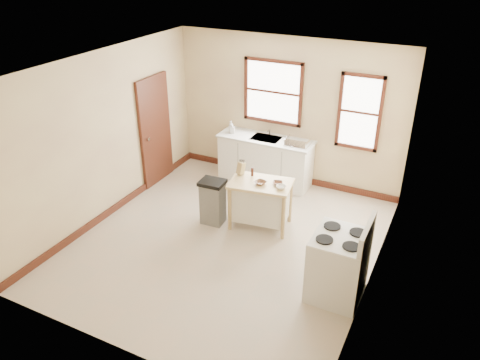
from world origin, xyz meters
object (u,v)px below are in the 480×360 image
object	(u,v)px
bowl_c	(281,187)
gas_stove	(339,258)
soap_bottle_a	(231,127)
trash_bin	(213,202)
bowl_b	(278,183)
pepper_grinder	(252,172)
kitchen_island	(260,204)
bowl_a	(260,183)
soap_bottle_b	(232,129)
knife_block	(241,169)
dish_rack	(298,142)

from	to	relation	value
bowl_c	gas_stove	bearing A→B (deg)	-40.13
soap_bottle_a	gas_stove	bearing A→B (deg)	-27.57
bowl_c	trash_bin	size ratio (longest dim) A/B	0.20
bowl_b	trash_bin	world-z (taller)	bowl_b
trash_bin	pepper_grinder	bearing A→B (deg)	34.71
kitchen_island	bowl_a	bearing A→B (deg)	-81.93
kitchen_island	trash_bin	distance (m)	0.80
bowl_b	soap_bottle_b	bearing A→B (deg)	137.61
kitchen_island	bowl_a	world-z (taller)	bowl_a
soap_bottle_a	kitchen_island	size ratio (longest dim) A/B	0.24
bowl_a	bowl_b	distance (m)	0.28
bowl_a	gas_stove	world-z (taller)	gas_stove
pepper_grinder	bowl_b	bearing A→B (deg)	-10.37
bowl_b	gas_stove	xyz separation A→B (m)	(1.35, -1.17, -0.23)
kitchen_island	pepper_grinder	distance (m)	0.55
soap_bottle_b	bowl_c	size ratio (longest dim) A/B	1.15
trash_bin	bowl_c	bearing A→B (deg)	7.21
kitchen_island	bowl_b	distance (m)	0.51
soap_bottle_a	bowl_c	size ratio (longest dim) A/B	1.47
knife_block	gas_stove	distance (m)	2.40
soap_bottle_a	bowl_b	world-z (taller)	soap_bottle_a
pepper_grinder	gas_stove	world-z (taller)	gas_stove
knife_block	gas_stove	size ratio (longest dim) A/B	0.17
bowl_a	bowl_b	xyz separation A→B (m)	(0.25, 0.12, -0.00)
bowl_a	gas_stove	size ratio (longest dim) A/B	0.15
knife_block	bowl_c	world-z (taller)	knife_block
dish_rack	pepper_grinder	bearing A→B (deg)	-80.75
soap_bottle_a	dish_rack	xyz separation A→B (m)	(1.39, -0.02, -0.06)
gas_stove	pepper_grinder	bearing A→B (deg)	145.69
knife_block	bowl_b	distance (m)	0.70
kitchen_island	gas_stove	world-z (taller)	gas_stove
pepper_grinder	trash_bin	world-z (taller)	pepper_grinder
pepper_grinder	bowl_a	world-z (taller)	pepper_grinder
dish_rack	bowl_b	xyz separation A→B (m)	(0.19, -1.42, -0.14)
dish_rack	bowl_a	world-z (taller)	dish_rack
soap_bottle_a	soap_bottle_b	xyz separation A→B (m)	(0.04, -0.03, -0.03)
kitchen_island	gas_stove	distance (m)	1.97
knife_block	bowl_b	size ratio (longest dim) A/B	1.26
pepper_grinder	gas_stove	distance (m)	2.25
dish_rack	gas_stove	world-z (taller)	gas_stove
kitchen_island	trash_bin	bearing A→B (deg)	-169.86
soap_bottle_a	pepper_grinder	distance (m)	1.73
soap_bottle_b	bowl_a	distance (m)	2.00
bowl_a	trash_bin	world-z (taller)	bowl_a
pepper_grinder	bowl_c	xyz separation A→B (m)	(0.59, -0.21, -0.05)
dish_rack	bowl_b	distance (m)	1.44
soap_bottle_a	kitchen_island	world-z (taller)	soap_bottle_a
pepper_grinder	trash_bin	size ratio (longest dim) A/B	0.19
soap_bottle_a	bowl_a	bearing A→B (deg)	-35.36
soap_bottle_a	knife_block	distance (m)	1.64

